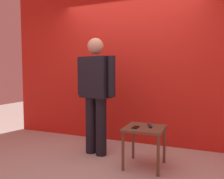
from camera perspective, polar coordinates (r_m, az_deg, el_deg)
name	(u,v)px	position (r m, az deg, el deg)	size (l,w,h in m)	color
ground_plane	(99,169)	(3.11, -3.35, -19.34)	(12.00, 12.00, 0.00)	#B7B2A8
back_wall_red	(131,56)	(4.09, 4.65, 8.26)	(4.85, 0.12, 3.06)	red
standing_person	(96,90)	(3.44, -4.09, -0.10)	(0.70, 0.33, 1.76)	black
side_table	(145,133)	(3.08, 8.16, -10.76)	(0.50, 0.50, 0.53)	brown
cell_phone	(136,127)	(3.00, 5.92, -9.38)	(0.07, 0.14, 0.01)	black
tv_remote	(150,126)	(3.08, 9.44, -8.97)	(0.04, 0.17, 0.02)	black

